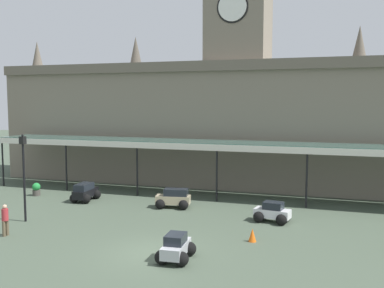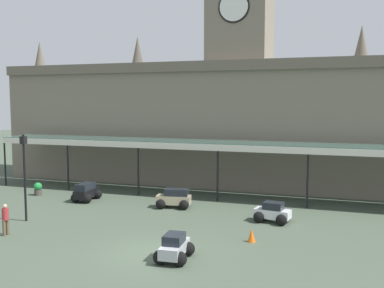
# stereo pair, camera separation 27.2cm
# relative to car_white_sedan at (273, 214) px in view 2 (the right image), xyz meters

# --- Properties ---
(ground_plane) EXTENTS (140.00, 140.00, 0.00)m
(ground_plane) POSITION_rel_car_white_sedan_xyz_m (-4.49, -7.10, -0.50)
(ground_plane) COLOR #435140
(station_building) EXTENTS (41.55, 6.64, 17.74)m
(station_building) POSITION_rel_car_white_sedan_xyz_m (-4.49, 11.00, 5.18)
(station_building) COLOR slate
(station_building) RESTS_ON ground
(entrance_canopy) EXTENTS (36.86, 3.26, 4.08)m
(entrance_canopy) POSITION_rel_car_white_sedan_xyz_m (-4.49, 5.46, 3.43)
(entrance_canopy) COLOR #38564C
(entrance_canopy) RESTS_ON ground
(car_white_sedan) EXTENTS (2.17, 1.73, 1.19)m
(car_white_sedan) POSITION_rel_car_white_sedan_xyz_m (0.00, 0.00, 0.00)
(car_white_sedan) COLOR silver
(car_white_sedan) RESTS_ON ground
(car_silver_sedan) EXTENTS (1.61, 2.11, 1.19)m
(car_silver_sedan) POSITION_rel_car_white_sedan_xyz_m (-3.19, -7.60, 0.00)
(car_silver_sedan) COLOR #B2B5BA
(car_silver_sedan) RESTS_ON ground
(car_black_estate) EXTENTS (1.63, 2.30, 1.27)m
(car_black_estate) POSITION_rel_car_white_sedan_xyz_m (-13.34, 1.41, 0.06)
(car_black_estate) COLOR black
(car_black_estate) RESTS_ON ground
(car_beige_estate) EXTENTS (2.37, 1.79, 1.27)m
(car_beige_estate) POSITION_rel_car_white_sedan_xyz_m (-6.69, 1.45, 0.06)
(car_beige_estate) COLOR tan
(car_beige_estate) RESTS_ON ground
(pedestrian_near_entrance) EXTENTS (0.34, 0.39, 1.67)m
(pedestrian_near_entrance) POSITION_rel_car_white_sedan_xyz_m (-12.89, -7.06, 0.41)
(pedestrian_near_entrance) COLOR brown
(pedestrian_near_entrance) RESTS_ON ground
(victorian_lamppost) EXTENTS (0.30, 0.30, 5.13)m
(victorian_lamppost) POSITION_rel_car_white_sedan_xyz_m (-13.78, -4.39, 2.67)
(victorian_lamppost) COLOR black
(victorian_lamppost) RESTS_ON ground
(traffic_cone) EXTENTS (0.40, 0.40, 0.67)m
(traffic_cone) POSITION_rel_car_white_sedan_xyz_m (-0.44, -3.98, -0.17)
(traffic_cone) COLOR orange
(traffic_cone) RESTS_ON ground
(planter_forecourt_centre) EXTENTS (0.60, 0.60, 0.96)m
(planter_forecourt_centre) POSITION_rel_car_white_sedan_xyz_m (-17.75, 1.80, -0.01)
(planter_forecourt_centre) COLOR #47423D
(planter_forecourt_centre) RESTS_ON ground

